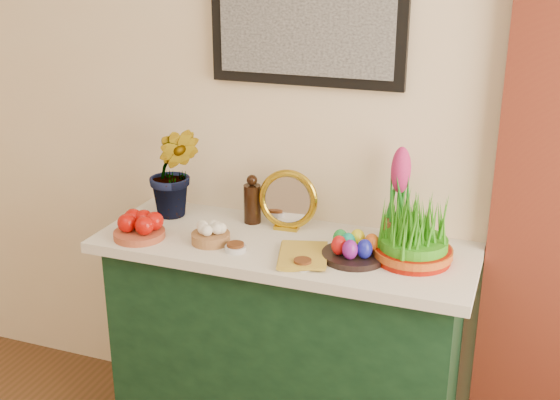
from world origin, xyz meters
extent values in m
cube|color=beige|center=(0.00, 2.25, 1.35)|extent=(4.00, 0.04, 2.70)
cube|color=black|center=(0.10, 2.23, 1.70)|extent=(0.74, 0.03, 0.54)
cube|color=#A5A5A5|center=(0.10, 2.21, 1.70)|extent=(0.66, 0.01, 0.46)
cube|color=#153A20|center=(0.10, 2.00, 0.42)|extent=(1.30, 0.45, 0.85)
cube|color=silver|center=(0.10, 2.00, 0.87)|extent=(1.40, 0.55, 0.04)
imported|color=#1C7C1C|center=(-0.40, 2.10, 1.14)|extent=(0.29, 0.27, 0.49)
cylinder|color=#A64B2E|center=(-0.43, 1.85, 0.90)|extent=(0.25, 0.25, 0.03)
cylinder|color=#AF7546|center=(-0.16, 1.90, 0.91)|extent=(0.17, 0.17, 0.04)
cylinder|color=black|center=(-0.09, 2.14, 0.97)|extent=(0.07, 0.07, 0.15)
sphere|color=black|center=(-0.09, 2.14, 1.06)|extent=(0.04, 0.04, 0.04)
cube|color=gold|center=(0.06, 2.12, 0.90)|extent=(0.10, 0.05, 0.01)
torus|color=gold|center=(0.06, 2.13, 1.01)|extent=(0.24, 0.07, 0.23)
cylinder|color=silver|center=(0.06, 2.13, 1.01)|extent=(0.18, 0.04, 0.18)
imported|color=gold|center=(0.13, 1.86, 0.91)|extent=(0.21, 0.26, 0.03)
cylinder|color=silver|center=(-0.04, 1.86, 0.90)|extent=(0.08, 0.08, 0.02)
cylinder|color=#592D14|center=(-0.04, 1.86, 0.91)|extent=(0.06, 0.06, 0.01)
cylinder|color=silver|center=(0.23, 1.82, 0.90)|extent=(0.08, 0.08, 0.02)
cylinder|color=#592D14|center=(0.23, 1.82, 0.91)|extent=(0.06, 0.06, 0.01)
cylinder|color=black|center=(0.37, 1.95, 0.90)|extent=(0.27, 0.27, 0.02)
ellipsoid|color=red|center=(0.33, 1.91, 0.95)|extent=(0.05, 0.05, 0.07)
ellipsoid|color=#171BA1|center=(0.42, 1.91, 0.95)|extent=(0.05, 0.05, 0.07)
ellipsoid|color=yellow|center=(0.37, 1.99, 0.95)|extent=(0.05, 0.05, 0.07)
ellipsoid|color=#1A9036|center=(0.32, 1.97, 0.95)|extent=(0.05, 0.05, 0.07)
ellipsoid|color=#CD5618|center=(0.43, 1.97, 0.95)|extent=(0.05, 0.05, 0.07)
ellipsoid|color=#731886|center=(0.37, 1.89, 0.95)|extent=(0.05, 0.05, 0.07)
ellipsoid|color=#0D9D81|center=(0.35, 1.95, 0.95)|extent=(0.05, 0.05, 0.07)
cylinder|color=brown|center=(0.49, 2.14, 0.94)|extent=(0.11, 0.11, 0.09)
ellipsoid|color=#CF2966|center=(0.49, 2.14, 1.17)|extent=(0.07, 0.07, 0.17)
cylinder|color=#920F03|center=(0.57, 2.01, 0.91)|extent=(0.26, 0.26, 0.05)
cylinder|color=#A51E10|center=(0.57, 2.01, 0.92)|extent=(0.27, 0.27, 0.03)
camera|label=1|loc=(0.91, -0.23, 1.92)|focal=45.00mm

